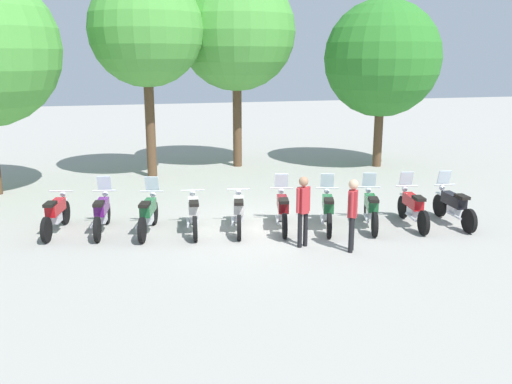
# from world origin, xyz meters

# --- Properties ---
(ground_plane) EXTENTS (80.00, 80.00, 0.00)m
(ground_plane) POSITION_xyz_m (0.00, 0.00, 0.00)
(ground_plane) COLOR #9E9B93
(motorcycle_0) EXTENTS (0.76, 2.16, 0.99)m
(motorcycle_0) POSITION_xyz_m (-5.21, 1.08, 0.50)
(motorcycle_0) COLOR black
(motorcycle_0) RESTS_ON ground_plane
(motorcycle_1) EXTENTS (0.68, 2.18, 1.37)m
(motorcycle_1) POSITION_xyz_m (-4.05, 0.84, 0.52)
(motorcycle_1) COLOR black
(motorcycle_1) RESTS_ON ground_plane
(motorcycle_2) EXTENTS (0.82, 2.14, 1.37)m
(motorcycle_2) POSITION_xyz_m (-2.89, 0.47, 0.52)
(motorcycle_2) COLOR black
(motorcycle_2) RESTS_ON ground_plane
(motorcycle_3) EXTENTS (0.64, 2.19, 0.99)m
(motorcycle_3) POSITION_xyz_m (-1.74, 0.27, 0.50)
(motorcycle_3) COLOR black
(motorcycle_3) RESTS_ON ground_plane
(motorcycle_4) EXTENTS (0.76, 2.16, 0.99)m
(motorcycle_4) POSITION_xyz_m (-0.58, 0.09, 0.50)
(motorcycle_4) COLOR black
(motorcycle_4) RESTS_ON ground_plane
(motorcycle_5) EXTENTS (0.78, 2.15, 1.37)m
(motorcycle_5) POSITION_xyz_m (0.59, -0.04, 0.52)
(motorcycle_5) COLOR black
(motorcycle_5) RESTS_ON ground_plane
(motorcycle_6) EXTENTS (0.88, 2.11, 1.37)m
(motorcycle_6) POSITION_xyz_m (1.75, -0.33, 0.52)
(motorcycle_6) COLOR black
(motorcycle_6) RESTS_ON ground_plane
(motorcycle_7) EXTENTS (0.88, 2.11, 1.37)m
(motorcycle_7) POSITION_xyz_m (2.91, -0.52, 0.52)
(motorcycle_7) COLOR black
(motorcycle_7) RESTS_ON ground_plane
(motorcycle_8) EXTENTS (0.71, 2.18, 1.37)m
(motorcycle_8) POSITION_xyz_m (4.06, -0.68, 0.52)
(motorcycle_8) COLOR black
(motorcycle_8) RESTS_ON ground_plane
(motorcycle_9) EXTENTS (0.62, 2.19, 1.37)m
(motorcycle_9) POSITION_xyz_m (5.21, -0.82, 0.52)
(motorcycle_9) COLOR black
(motorcycle_9) RESTS_ON ground_plane
(person_0) EXTENTS (0.40, 0.29, 1.73)m
(person_0) POSITION_xyz_m (0.62, -1.57, 1.02)
(person_0) COLOR black
(person_0) RESTS_ON ground_plane
(person_1) EXTENTS (0.31, 0.38, 1.73)m
(person_1) POSITION_xyz_m (1.62, -2.17, 1.02)
(person_1) COLOR black
(person_1) RESTS_ON ground_plane
(tree_1) EXTENTS (4.11, 4.11, 7.45)m
(tree_1) POSITION_xyz_m (-2.29, 7.37, 5.37)
(tree_1) COLOR brown
(tree_1) RESTS_ON ground_plane
(tree_2) EXTENTS (4.65, 4.65, 7.73)m
(tree_2) POSITION_xyz_m (1.30, 8.62, 5.39)
(tree_2) COLOR brown
(tree_2) RESTS_ON ground_plane
(tree_3) EXTENTS (4.63, 4.63, 6.68)m
(tree_3) POSITION_xyz_m (6.90, 7.14, 4.36)
(tree_3) COLOR brown
(tree_3) RESTS_ON ground_plane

